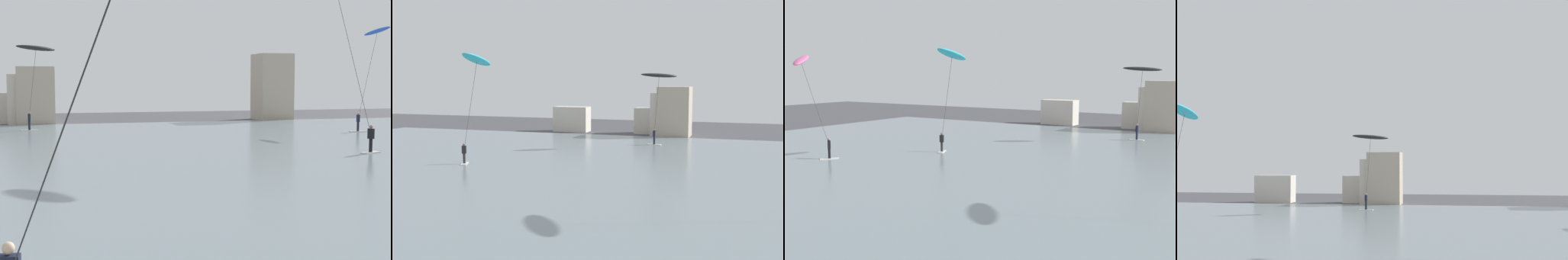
# 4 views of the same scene
# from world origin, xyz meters

# --- Properties ---
(water_bay) EXTENTS (84.00, 52.00, 0.10)m
(water_bay) POSITION_xyz_m (0.00, 31.20, 0.05)
(water_bay) COLOR gray
(water_bay) RESTS_ON ground
(kitesurfer_cyan) EXTENTS (3.29, 3.99, 8.68)m
(kitesurfer_cyan) POSITION_xyz_m (-15.86, 32.70, 7.56)
(kitesurfer_cyan) COLOR silver
(kitesurfer_cyan) RESTS_ON water_bay
(kitesurfer_pink) EXTENTS (4.36, 3.02, 8.25)m
(kitesurfer_pink) POSITION_xyz_m (-25.39, 26.39, 7.01)
(kitesurfer_pink) COLOR silver
(kitesurfer_pink) RESTS_ON water_bay
(kitesurfer_black) EXTENTS (3.75, 3.26, 7.27)m
(kitesurfer_black) POSITION_xyz_m (-5.32, 48.69, 6.63)
(kitesurfer_black) COLOR silver
(kitesurfer_black) RESTS_ON water_bay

